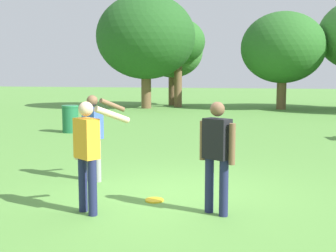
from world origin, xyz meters
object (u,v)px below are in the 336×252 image
at_px(person_catcher, 217,150).
at_px(tree_far_right, 178,43).
at_px(tree_tall_left, 146,37).
at_px(tree_slender_mid, 283,48).
at_px(trash_can_beside_table, 70,119).
at_px(person_thrower, 93,131).
at_px(frisbee, 154,200).
at_px(person_bystander, 88,148).
at_px(tree_broad_center, 172,52).

height_order(person_catcher, tree_far_right, tree_far_right).
distance_m(tree_tall_left, tree_slender_mid, 8.10).
distance_m(trash_can_beside_table, tree_far_right, 13.21).
bearing_deg(person_catcher, person_thrower, 150.62).
xyz_separation_m(person_catcher, frisbee, (-1.05, 0.41, -0.93)).
height_order(person_bystander, tree_far_right, tree_far_right).
relative_size(tree_broad_center, tree_far_right, 0.95).
bearing_deg(frisbee, tree_slender_mid, 83.56).
relative_size(person_catcher, frisbee, 5.51).
relative_size(person_thrower, frisbee, 5.51).
distance_m(frisbee, trash_can_beside_table, 8.88).
height_order(person_bystander, tree_broad_center, tree_broad_center).
xyz_separation_m(person_catcher, tree_broad_center, (-5.86, 21.78, 2.58)).
bearing_deg(person_catcher, tree_broad_center, 105.05).
relative_size(person_thrower, tree_broad_center, 0.31).
bearing_deg(tree_slender_mid, tree_tall_left, -171.49).
distance_m(person_thrower, tree_tall_left, 18.28).
distance_m(person_thrower, frisbee, 2.04).
bearing_deg(person_thrower, frisbee, -34.48).
relative_size(person_thrower, person_catcher, 1.00).
height_order(person_thrower, person_catcher, same).
relative_size(person_thrower, trash_can_beside_table, 1.71).
height_order(person_catcher, trash_can_beside_table, person_catcher).
height_order(tree_broad_center, tree_slender_mid, tree_slender_mid).
bearing_deg(trash_can_beside_table, tree_broad_center, 88.69).
distance_m(person_bystander, trash_can_beside_table, 9.17).
relative_size(trash_can_beside_table, tree_far_right, 0.17).
bearing_deg(person_bystander, person_catcher, 12.72).
distance_m(person_bystander, tree_tall_left, 20.22).
relative_size(person_thrower, tree_tall_left, 0.24).
distance_m(person_catcher, frisbee, 1.46).
xyz_separation_m(person_catcher, trash_can_beside_table, (-6.18, 7.64, -0.46)).
relative_size(person_bystander, trash_can_beside_table, 1.71).
bearing_deg(person_bystander, tree_far_right, 99.12).
relative_size(tree_tall_left, tree_far_right, 1.24).
height_order(trash_can_beside_table, tree_slender_mid, tree_slender_mid).
bearing_deg(tree_far_right, person_catcher, -75.79).
relative_size(trash_can_beside_table, tree_broad_center, 0.18).
bearing_deg(person_bystander, tree_broad_center, 100.32).
bearing_deg(person_bystander, trash_can_beside_table, 118.44).
xyz_separation_m(person_thrower, tree_far_right, (-2.61, 18.90, 3.06)).
bearing_deg(person_catcher, tree_tall_left, 109.81).
distance_m(person_thrower, tree_far_right, 19.32).
relative_size(tree_far_right, tree_slender_mid, 0.97).
relative_size(tree_broad_center, tree_slender_mid, 0.93).
height_order(tree_broad_center, tree_far_right, tree_far_right).
relative_size(person_bystander, frisbee, 5.51).
bearing_deg(frisbee, trash_can_beside_table, 125.33).
bearing_deg(trash_can_beside_table, tree_far_right, 85.36).
height_order(tree_far_right, tree_slender_mid, tree_slender_mid).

